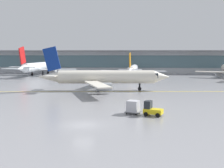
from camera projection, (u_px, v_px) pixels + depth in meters
ground_plane at (83, 125)px, 35.04m from camera, size 400.00×400.00×0.00m
taxiway_centreline_stripe at (106, 92)px, 64.32m from camera, size 109.59×10.20×0.01m
terminal_concourse at (120, 61)px, 122.43m from camera, size 221.26×11.00×9.60m
gate_airplane_1 at (39, 67)px, 108.87m from camera, size 30.19×32.63×10.80m
gate_airplane_2 at (133, 69)px, 104.66m from camera, size 24.48×26.42×8.75m
taxiing_regional_jet at (105, 77)px, 65.95m from camera, size 30.88×28.60×10.22m
baggage_tug at (152, 109)px, 39.97m from camera, size 2.93×2.32×2.10m
cargo_dolly_lead at (133, 107)px, 41.12m from camera, size 2.53×2.23×1.94m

